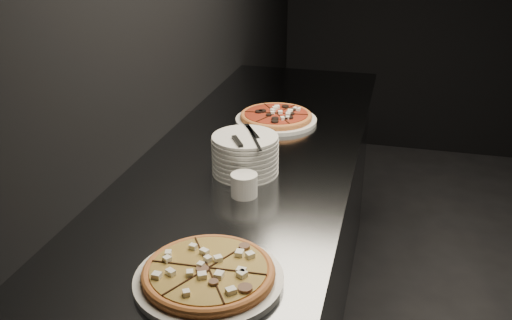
% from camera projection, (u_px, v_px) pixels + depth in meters
% --- Properties ---
extents(wall_left, '(0.02, 5.00, 2.80)m').
position_uv_depth(wall_left, '(141.00, 14.00, 1.89)').
color(wall_left, black).
rests_on(wall_left, floor).
extents(counter, '(0.74, 2.44, 0.92)m').
position_uv_depth(counter, '(250.00, 266.00, 2.19)').
color(counter, '#595C60').
rests_on(counter, floor).
extents(pizza_mushroom, '(0.35, 0.35, 0.04)m').
position_uv_depth(pizza_mushroom, '(209.00, 275.00, 1.33)').
color(pizza_mushroom, silver).
rests_on(pizza_mushroom, counter).
extents(pizza_tomato, '(0.33, 0.33, 0.04)m').
position_uv_depth(pizza_tomato, '(276.00, 117.00, 2.33)').
color(pizza_tomato, silver).
rests_on(pizza_tomato, counter).
extents(plate_stack, '(0.22, 0.22, 0.13)m').
position_uv_depth(plate_stack, '(245.00, 154.00, 1.87)').
color(plate_stack, silver).
rests_on(plate_stack, counter).
extents(cutlery, '(0.10, 0.22, 0.01)m').
position_uv_depth(cutlery, '(246.00, 137.00, 1.82)').
color(cutlery, '#B1B4B8').
rests_on(cutlery, plate_stack).
extents(ramekin, '(0.08, 0.08, 0.07)m').
position_uv_depth(ramekin, '(244.00, 184.00, 1.73)').
color(ramekin, silver).
rests_on(ramekin, counter).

